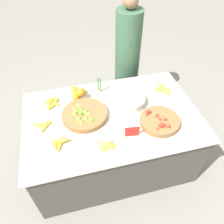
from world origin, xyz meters
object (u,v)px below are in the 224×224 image
Objects in this scene: lime_bowl at (84,115)px; tomato_basket at (160,121)px; metal_bowl at (129,100)px; vendor_person at (127,63)px; price_sign at (132,132)px.

tomato_basket is (0.66, -0.25, -0.00)m from lime_bowl.
metal_bowl is (-0.19, 0.33, 0.01)m from tomato_basket.
tomato_basket is 1.17× the size of metal_bowl.
metal_bowl is at bearing 120.17° from tomato_basket.
lime_bowl is at bearing -170.81° from metal_bowl.
metal_bowl is at bearing 9.19° from lime_bowl.
tomato_basket reaches higher than metal_bowl.
vendor_person is (0.01, 1.05, -0.03)m from tomato_basket.
metal_bowl is 0.42m from price_sign.
vendor_person is (0.67, 0.80, -0.03)m from lime_bowl.
tomato_basket is at bearing -20.78° from lime_bowl.
tomato_basket is at bearing -59.83° from metal_bowl.
price_sign is (-0.29, -0.08, 0.03)m from tomato_basket.
vendor_person is at bearing 82.79° from price_sign.
lime_bowl is 1.17× the size of tomato_basket.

